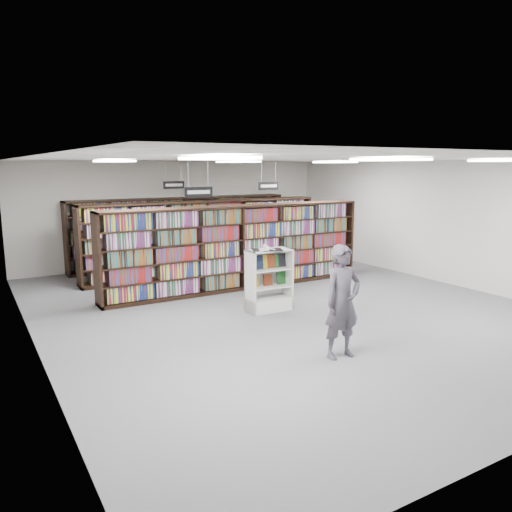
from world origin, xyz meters
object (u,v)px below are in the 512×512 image
endcap_display (268,289)px  shopper (342,302)px  bookshelf_row_near (239,247)px  open_book (267,249)px

endcap_display → shopper: size_ratio=0.72×
shopper → endcap_display: bearing=83.8°
bookshelf_row_near → shopper: bookshelf_row_near is taller
endcap_display → open_book: 0.91m
bookshelf_row_near → endcap_display: 2.13m
endcap_display → shopper: shopper is taller
bookshelf_row_near → endcap_display: bearing=-100.6°
bookshelf_row_near → shopper: size_ratio=3.80×
bookshelf_row_near → shopper: 4.95m
open_book → endcap_display: bearing=67.3°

